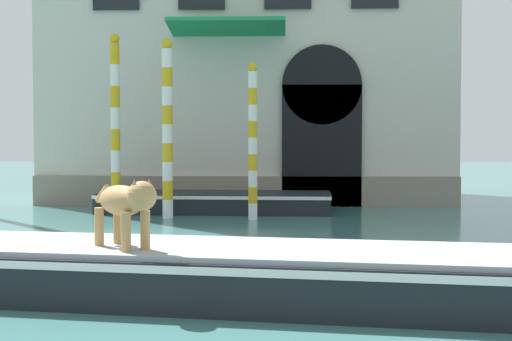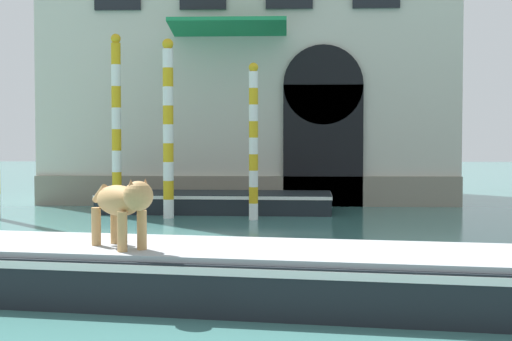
{
  "view_description": "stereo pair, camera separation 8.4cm",
  "coord_description": "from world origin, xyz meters",
  "px_view_note": "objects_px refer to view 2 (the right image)",
  "views": [
    {
      "loc": [
        3.62,
        -1.69,
        1.75
      ],
      "look_at": [
        3.15,
        11.8,
        1.2
      ],
      "focal_mm": 50.0,
      "sensor_mm": 36.0,
      "label": 1
    },
    {
      "loc": [
        3.71,
        -1.69,
        1.75
      ],
      "look_at": [
        3.15,
        11.8,
        1.2
      ],
      "focal_mm": 50.0,
      "sensor_mm": 36.0,
      "label": 2
    }
  ],
  "objects_px": {
    "mooring_pole_0": "(253,141)",
    "boat_foreground": "(265,273)",
    "mooring_pole_1": "(168,128)",
    "mooring_pole_2": "(116,124)",
    "dog_on_deck": "(122,202)",
    "boat_moored_near_palazzo": "(216,202)"
  },
  "relations": [
    {
      "from": "mooring_pole_0",
      "to": "mooring_pole_2",
      "type": "distance_m",
      "value": 3.49
    },
    {
      "from": "boat_moored_near_palazzo",
      "to": "mooring_pole_0",
      "type": "relative_size",
      "value": 1.64
    },
    {
      "from": "mooring_pole_2",
      "to": "mooring_pole_1",
      "type": "bearing_deg",
      "value": -28.03
    },
    {
      "from": "mooring_pole_1",
      "to": "mooring_pole_2",
      "type": "relative_size",
      "value": 0.95
    },
    {
      "from": "boat_moored_near_palazzo",
      "to": "mooring_pole_0",
      "type": "bearing_deg",
      "value": -57.72
    },
    {
      "from": "mooring_pole_0",
      "to": "mooring_pole_1",
      "type": "xyz_separation_m",
      "value": [
        -1.96,
        0.27,
        0.29
      ]
    },
    {
      "from": "mooring_pole_1",
      "to": "mooring_pole_0",
      "type": "bearing_deg",
      "value": -7.94
    },
    {
      "from": "boat_foreground",
      "to": "mooring_pole_1",
      "type": "relative_size",
      "value": 1.9
    },
    {
      "from": "mooring_pole_0",
      "to": "mooring_pole_1",
      "type": "bearing_deg",
      "value": 172.06
    },
    {
      "from": "boat_foreground",
      "to": "mooring_pole_2",
      "type": "bearing_deg",
      "value": 121.11
    },
    {
      "from": "dog_on_deck",
      "to": "mooring_pole_1",
      "type": "relative_size",
      "value": 0.23
    },
    {
      "from": "mooring_pole_0",
      "to": "mooring_pole_1",
      "type": "distance_m",
      "value": 2.0
    },
    {
      "from": "mooring_pole_0",
      "to": "boat_moored_near_palazzo",
      "type": "bearing_deg",
      "value": 120.05
    },
    {
      "from": "mooring_pole_1",
      "to": "dog_on_deck",
      "type": "bearing_deg",
      "value": -83.92
    },
    {
      "from": "boat_foreground",
      "to": "mooring_pole_1",
      "type": "bearing_deg",
      "value": 114.69
    },
    {
      "from": "mooring_pole_0",
      "to": "mooring_pole_2",
      "type": "xyz_separation_m",
      "value": [
        -3.32,
        1.0,
        0.41
      ]
    },
    {
      "from": "boat_moored_near_palazzo",
      "to": "boat_foreground",
      "type": "bearing_deg",
      "value": -79.18
    },
    {
      "from": "mooring_pole_0",
      "to": "boat_foreground",
      "type": "bearing_deg",
      "value": -86.54
    },
    {
      "from": "boat_foreground",
      "to": "mooring_pole_1",
      "type": "height_order",
      "value": "mooring_pole_1"
    },
    {
      "from": "boat_foreground",
      "to": "dog_on_deck",
      "type": "bearing_deg",
      "value": -166.73
    },
    {
      "from": "dog_on_deck",
      "to": "mooring_pole_1",
      "type": "height_order",
      "value": "mooring_pole_1"
    },
    {
      "from": "mooring_pole_2",
      "to": "dog_on_deck",
      "type": "bearing_deg",
      "value": -76.22
    }
  ]
}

